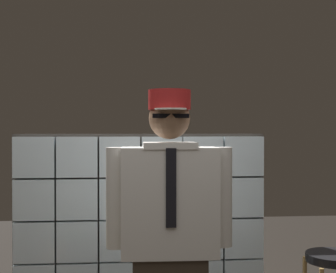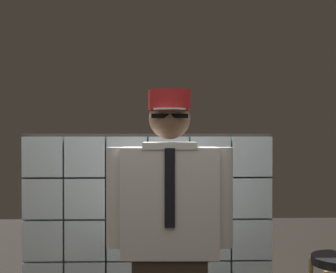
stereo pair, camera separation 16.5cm
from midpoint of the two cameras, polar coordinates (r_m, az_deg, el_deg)
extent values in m
cube|color=silver|center=(3.66, -13.44, -12.00)|extent=(0.29, 0.08, 0.29)
cube|color=silver|center=(3.61, -8.56, -12.17)|extent=(0.29, 0.08, 0.29)
cube|color=silver|center=(3.59, -3.58, -12.25)|extent=(0.29, 0.08, 0.29)
cube|color=silver|center=(3.59, 1.43, -12.24)|extent=(0.29, 0.08, 0.29)
cube|color=silver|center=(3.62, 6.39, -12.14)|extent=(0.29, 0.08, 0.29)
cube|color=silver|center=(3.67, 11.24, -11.96)|extent=(0.29, 0.08, 0.29)
cube|color=silver|center=(3.60, -13.45, -7.25)|extent=(0.29, 0.08, 0.29)
cube|color=silver|center=(3.55, -8.57, -7.35)|extent=(0.29, 0.08, 0.29)
cube|color=silver|center=(3.53, -3.59, -7.40)|extent=(0.29, 0.08, 0.29)
cube|color=silver|center=(3.53, 1.43, -7.39)|extent=(0.29, 0.08, 0.29)
cube|color=silver|center=(3.56, 6.40, -7.33)|extent=(0.29, 0.08, 0.29)
cube|color=silver|center=(3.62, 11.26, -7.21)|extent=(0.29, 0.08, 0.29)
cube|color=silver|center=(3.57, -13.47, -2.37)|extent=(0.29, 0.08, 0.29)
cube|color=silver|center=(3.52, -8.58, -2.41)|extent=(0.29, 0.08, 0.29)
cube|color=silver|center=(3.50, -3.59, -2.42)|extent=(0.29, 0.08, 0.29)
cube|color=silver|center=(3.50, 1.43, -2.42)|extent=(0.29, 0.08, 0.29)
cube|color=silver|center=(3.53, 6.41, -2.40)|extent=(0.29, 0.08, 0.29)
cube|color=silver|center=(3.59, 11.27, -2.36)|extent=(0.29, 0.08, 0.29)
cube|color=#38332D|center=(3.63, -1.08, -12.07)|extent=(1.87, 0.02, 1.56)
cube|color=silver|center=(2.69, 1.96, -7.81)|extent=(0.54, 0.25, 0.61)
cube|color=black|center=(2.56, 2.07, -6.19)|extent=(0.06, 0.01, 0.43)
cube|color=silver|center=(2.66, 1.97, -1.08)|extent=(0.30, 0.25, 0.04)
sphere|color=#846047|center=(2.66, 1.97, 2.18)|extent=(0.23, 0.23, 0.23)
ellipsoid|color=black|center=(2.61, 2.01, 1.31)|extent=(0.15, 0.09, 0.11)
cube|color=black|center=(2.55, 2.06, 2.50)|extent=(0.20, 0.02, 0.02)
cylinder|color=white|center=(2.58, 2.04, 3.32)|extent=(0.18, 0.18, 0.01)
cylinder|color=maroon|center=(2.67, 1.97, 4.42)|extent=(0.24, 0.24, 0.11)
cylinder|color=silver|center=(2.72, 8.38, -7.21)|extent=(0.11, 0.11, 0.56)
cylinder|color=silver|center=(2.69, -4.51, -7.28)|extent=(0.11, 0.11, 0.56)
camera|label=1|loc=(0.08, -88.22, 0.02)|focal=50.84mm
camera|label=2|loc=(0.08, 91.78, -0.02)|focal=50.84mm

